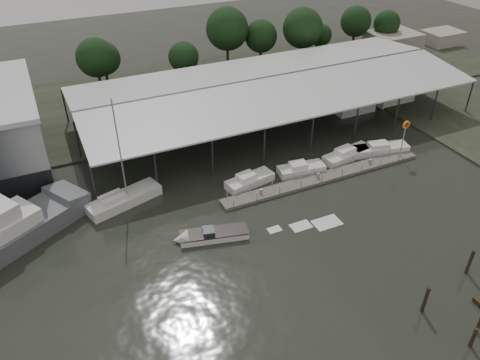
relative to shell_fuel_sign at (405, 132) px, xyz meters
name	(u,v)px	position (x,y,z in m)	size (l,w,h in m)	color
ground	(253,265)	(-27.00, -9.99, -3.93)	(200.00, 200.00, 0.00)	black
land_strip_far	(141,102)	(-27.00, 32.01, -3.83)	(140.00, 30.00, 0.30)	#3B4131
covered_boat_shed	(272,81)	(-10.00, 18.01, 2.20)	(58.24, 24.00, 6.96)	#B8BBBD
floating_dock	(324,177)	(-12.00, 0.01, -3.72)	(28.00, 2.00, 1.40)	#615D56
shell_fuel_sign	(405,132)	(0.00, 0.00, 0.00)	(1.10, 0.18, 5.55)	gray
distant_commercial_buildings	(408,41)	(32.03, 34.70, -2.08)	(22.00, 8.00, 4.00)	gray
grey_trawler	(11,231)	(-48.19, 3.67, -2.35)	(17.13, 12.89, 8.84)	slate
white_sailboat	(123,199)	(-36.22, 5.42, -3.27)	(9.15, 4.99, 13.35)	white
speedboat_underway	(208,236)	(-29.55, -4.40, -3.53)	(18.66, 6.21, 2.00)	white
moored_cruiser_0	(249,180)	(-21.18, 2.85, -3.31)	(6.53, 3.31, 1.70)	white
moored_cruiser_1	(301,169)	(-14.07, 2.39, -3.31)	(6.22, 2.90, 1.70)	white
moored_cruiser_2	(347,154)	(-6.51, 2.91, -3.31)	(7.79, 3.47, 1.70)	white
moored_cruiser_3	(380,149)	(-1.54, 2.20, -3.31)	(7.97, 3.82, 1.70)	white
horizon_tree_line	(252,35)	(-3.59, 38.05, 2.66)	(65.47, 12.04, 11.80)	black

